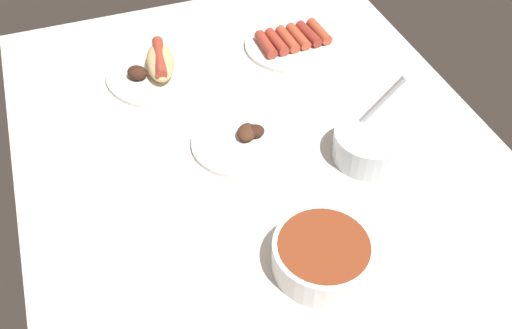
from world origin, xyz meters
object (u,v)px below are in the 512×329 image
plate_grilled_meat (242,140)px  bowl_coleslaw (370,143)px  bowl_chili (325,254)px  plate_sausages (293,42)px  plate_hotdog_assembled (160,68)px

plate_grilled_meat → bowl_coleslaw: 24.24cm
bowl_chili → plate_sausages: (57.57, -18.51, -1.87)cm
bowl_chili → bowl_coleslaw: (19.47, -18.06, 0.27)cm
plate_sausages → plate_hotdog_assembled: bearing=90.1°
bowl_chili → plate_hotdog_assembled: (57.54, 12.74, -1.29)cm
plate_grilled_meat → plate_hotdog_assembled: bearing=19.7°
bowl_coleslaw → plate_sausages: bearing=-0.7°
plate_grilled_meat → plate_sausages: same height
bowl_chili → bowl_coleslaw: 26.55cm
plate_sausages → bowl_chili: bearing=162.2°
plate_grilled_meat → bowl_coleslaw: bowl_coleslaw is taller
bowl_coleslaw → plate_hotdog_assembled: 49.00cm
plate_grilled_meat → plate_sausages: size_ratio=0.85×
bowl_chili → plate_grilled_meat: bearing=5.9°
plate_grilled_meat → plate_hotdog_assembled: size_ratio=0.78×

